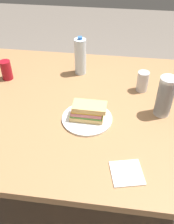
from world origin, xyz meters
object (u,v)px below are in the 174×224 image
(plastic_cup_stack, at_px, (165,97))
(water_bottle_spare, at_px, (80,57))
(sandwich, at_px, (88,111))
(soda_can_red, at_px, (6,70))
(dining_table, at_px, (88,115))
(soda_can_silver, at_px, (143,81))
(paper_plate, at_px, (87,119))

(plastic_cup_stack, bearing_deg, water_bottle_spare, 144.27)
(sandwich, relative_size, soda_can_red, 1.51)
(dining_table, xyz_separation_m, sandwich, (0.01, -0.12, 0.13))
(soda_can_red, xyz_separation_m, soda_can_silver, (0.84, -0.01, 0.00))
(sandwich, bearing_deg, plastic_cup_stack, 14.84)
(dining_table, xyz_separation_m, paper_plate, (0.01, -0.12, 0.08))
(water_bottle_spare, distance_m, soda_can_silver, 0.42)
(paper_plate, distance_m, soda_can_red, 0.64)
(sandwich, distance_m, plastic_cup_stack, 0.40)
(plastic_cup_stack, bearing_deg, paper_plate, -165.04)
(water_bottle_spare, xyz_separation_m, soda_can_silver, (0.39, -0.15, -0.06))
(soda_can_red, relative_size, plastic_cup_stack, 0.55)
(plastic_cup_stack, distance_m, soda_can_silver, 0.23)
(dining_table, distance_m, soda_can_red, 0.59)
(dining_table, bearing_deg, water_bottle_spare, 106.11)
(sandwich, height_order, soda_can_silver, soda_can_silver)
(soda_can_silver, bearing_deg, paper_plate, -132.83)
(soda_can_red, bearing_deg, paper_plate, -30.30)
(dining_table, height_order, soda_can_silver, soda_can_silver)
(sandwich, bearing_deg, paper_plate, -154.45)
(paper_plate, relative_size, water_bottle_spare, 1.05)
(paper_plate, xyz_separation_m, soda_can_red, (-0.55, 0.32, 0.05))
(dining_table, relative_size, soda_can_silver, 14.49)
(soda_can_red, bearing_deg, soda_can_silver, -0.99)
(soda_can_silver, bearing_deg, sandwich, -132.62)
(paper_plate, bearing_deg, soda_can_red, 149.70)
(paper_plate, bearing_deg, soda_can_silver, 47.17)
(plastic_cup_stack, relative_size, water_bottle_spare, 0.89)
(plastic_cup_stack, bearing_deg, sandwich, -165.16)
(sandwich, xyz_separation_m, plastic_cup_stack, (0.38, 0.10, 0.06))
(soda_can_red, relative_size, water_bottle_spare, 0.49)
(dining_table, relative_size, paper_plate, 6.79)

